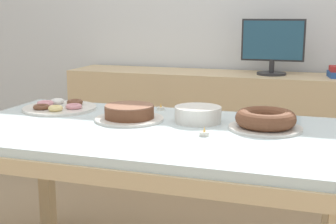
{
  "coord_description": "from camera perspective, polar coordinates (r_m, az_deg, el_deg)",
  "views": [
    {
      "loc": [
        0.69,
        -1.81,
        1.22
      ],
      "look_at": [
        0.07,
        0.07,
        0.81
      ],
      "focal_mm": 50.0,
      "sensor_mm": 36.0,
      "label": 1
    }
  ],
  "objects": [
    {
      "name": "wall_back",
      "position": [
        3.63,
        7.38,
        12.97
      ],
      "size": [
        8.0,
        0.1,
        2.6
      ],
      "primitive_type": "cube",
      "color": "silver",
      "rests_on": "ground"
    },
    {
      "name": "dining_table",
      "position": [
        2.02,
        -2.56,
        -4.35
      ],
      "size": [
        1.67,
        0.93,
        0.75
      ],
      "color": "silver",
      "rests_on": "ground"
    },
    {
      "name": "cake_golden_bundt",
      "position": [
        2.0,
        11.8,
        -1.0
      ],
      "size": [
        0.31,
        0.31,
        0.08
      ],
      "color": "silver",
      "rests_on": "dining_table"
    },
    {
      "name": "computer_monitor",
      "position": [
        3.29,
        12.63,
        7.74
      ],
      "size": [
        0.42,
        0.2,
        0.38
      ],
      "color": "#262628",
      "rests_on": "sideboard"
    },
    {
      "name": "pastry_platter",
      "position": [
        2.43,
        -13.1,
        0.6
      ],
      "size": [
        0.37,
        0.37,
        0.04
      ],
      "color": "silver",
      "rests_on": "dining_table"
    },
    {
      "name": "cake_chocolate_round",
      "position": [
        2.13,
        -4.73,
        -0.19
      ],
      "size": [
        0.31,
        0.31,
        0.07
      ],
      "color": "silver",
      "rests_on": "dining_table"
    },
    {
      "name": "tealight_near_cakes",
      "position": [
        2.35,
        -0.87,
        0.47
      ],
      "size": [
        0.04,
        0.04,
        0.04
      ],
      "color": "silver",
      "rests_on": "dining_table"
    },
    {
      "name": "tealight_centre",
      "position": [
        1.86,
        4.45,
        -2.6
      ],
      "size": [
        0.04,
        0.04,
        0.04
      ],
      "color": "silver",
      "rests_on": "dining_table"
    },
    {
      "name": "sideboard",
      "position": [
        3.43,
        6.04,
        -1.97
      ],
      "size": [
        2.2,
        0.44,
        0.81
      ],
      "color": "#D1B284",
      "rests_on": "ground"
    },
    {
      "name": "plate_stack",
      "position": [
        2.09,
        3.66,
        -0.29
      ],
      "size": [
        0.21,
        0.21,
        0.07
      ],
      "color": "silver",
      "rests_on": "dining_table"
    }
  ]
}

